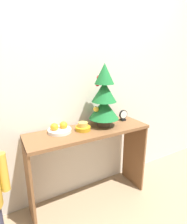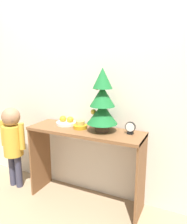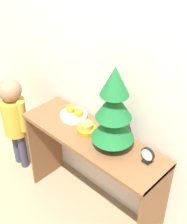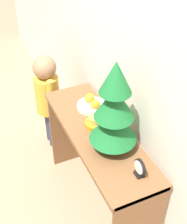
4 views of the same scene
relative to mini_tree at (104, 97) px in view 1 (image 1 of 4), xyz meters
The scene contains 7 objects.
ground_plane 1.11m from the mini_tree, 129.61° to the right, with size 12.00×12.00×0.00m, color #997F60.
back_wall 0.32m from the mini_tree, 129.54° to the left, with size 7.00×0.05×2.50m, color beige.
console_table 0.50m from the mini_tree, behind, with size 1.17×0.37×0.79m.
mini_tree is the anchor object (origin of this frame).
fruit_bowl 0.51m from the mini_tree, behind, with size 0.21×0.21×0.09m.
singing_bowl 0.34m from the mini_tree, behind, with size 0.14×0.14×0.08m.
desk_clock 0.35m from the mini_tree, ahead, with size 0.10×0.04×0.12m.
Camera 1 is at (-0.70, -1.17, 1.40)m, focal length 28.00 mm.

